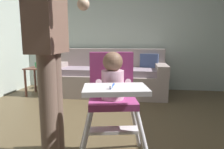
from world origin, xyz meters
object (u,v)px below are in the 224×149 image
Objects in this scene: high_chair at (112,88)px; sippy_cup at (37,65)px; couch at (109,77)px; adult_standing at (49,44)px; side_table at (38,75)px.

sippy_cup is at bearing -150.83° from high_chair.
couch is at bearing 10.95° from sippy_cup.
adult_standing is 2.38m from sippy_cup.
side_table is at bearing 118.53° from adult_standing.
high_chair is at bearing -49.67° from side_table.
sippy_cup is (-0.02, 0.00, 0.19)m from side_table.
side_table is at bearing -78.90° from couch.
sippy_cup is at bearing 180.00° from side_table.
side_table is (-1.69, 1.99, -0.26)m from high_chair.
couch is 4.12× the size of side_table.
couch reaches higher than side_table.
adult_standing is (-0.49, -0.02, 0.34)m from high_chair.
high_chair is (0.37, -2.25, 0.31)m from couch.
couch reaches higher than sippy_cup.
high_chair is 2.62m from sippy_cup.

